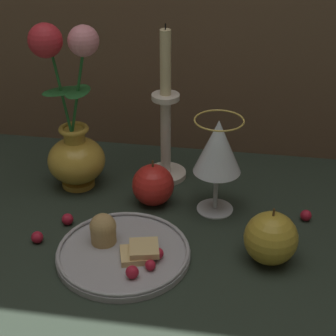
{
  "coord_description": "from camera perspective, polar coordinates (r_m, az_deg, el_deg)",
  "views": [
    {
      "loc": [
        0.13,
        -0.77,
        0.55
      ],
      "look_at": [
        0.0,
        0.01,
        0.1
      ],
      "focal_mm": 60.0,
      "sensor_mm": 36.0,
      "label": 1
    }
  ],
  "objects": [
    {
      "name": "ground_plane",
      "position": [
        0.96,
        -0.27,
        -5.63
      ],
      "size": [
        2.4,
        2.4,
        0.0
      ],
      "primitive_type": "plane",
      "color": "#232D23",
      "rests_on": "ground"
    },
    {
      "name": "apple_beside_vase",
      "position": [
        0.87,
        10.41,
        -7.02
      ],
      "size": [
        0.08,
        0.08,
        0.09
      ],
      "color": "#B2932D",
      "rests_on": "ground_plane"
    },
    {
      "name": "wine_glass",
      "position": [
        0.94,
        5.08,
        1.88
      ],
      "size": [
        0.08,
        0.08,
        0.17
      ],
      "color": "silver",
      "rests_on": "ground_plane"
    },
    {
      "name": "plate_with_pastries",
      "position": [
        0.88,
        -4.73,
        -8.27
      ],
      "size": [
        0.21,
        0.21,
        0.06
      ],
      "color": "#A3A3A8",
      "rests_on": "ground_plane"
    },
    {
      "name": "berry_front_center",
      "position": [
        0.93,
        -13.14,
        -6.87
      ],
      "size": [
        0.02,
        0.02,
        0.02
      ],
      "primitive_type": "sphere",
      "color": "#AD192D",
      "rests_on": "ground_plane"
    },
    {
      "name": "vase",
      "position": [
        1.02,
        -9.61,
        3.53
      ],
      "size": [
        0.12,
        0.11,
        0.31
      ],
      "color": "gold",
      "rests_on": "ground_plane"
    },
    {
      "name": "berry_by_glass_stem",
      "position": [
        0.96,
        10.61,
        -5.62
      ],
      "size": [
        0.01,
        0.01,
        0.01
      ],
      "primitive_type": "sphere",
      "color": "#AD192D",
      "rests_on": "ground_plane"
    },
    {
      "name": "berry_under_candlestick",
      "position": [
        0.97,
        -10.17,
        -5.15
      ],
      "size": [
        0.02,
        0.02,
        0.02
      ],
      "primitive_type": "sphere",
      "color": "#AD192D",
      "rests_on": "ground_plane"
    },
    {
      "name": "apple_near_glass",
      "position": [
        0.99,
        -1.53,
        -1.74
      ],
      "size": [
        0.07,
        0.07,
        0.09
      ],
      "color": "red",
      "rests_on": "ground_plane"
    },
    {
      "name": "candlestick",
      "position": [
        1.04,
        -0.24,
        4.18
      ],
      "size": [
        0.08,
        0.08,
        0.3
      ],
      "color": "silver",
      "rests_on": "ground_plane"
    },
    {
      "name": "berry_near_plate",
      "position": [
        0.99,
        13.84,
        -4.7
      ],
      "size": [
        0.02,
        0.02,
        0.02
      ],
      "primitive_type": "sphere",
      "color": "#AD192D",
      "rests_on": "ground_plane"
    }
  ]
}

